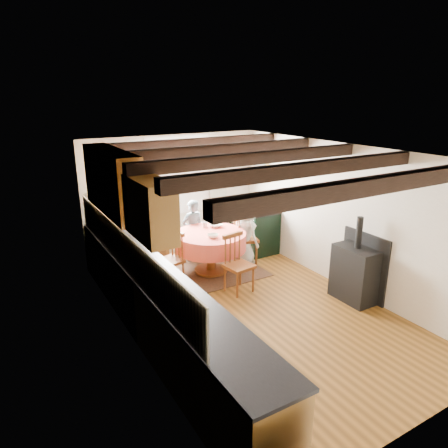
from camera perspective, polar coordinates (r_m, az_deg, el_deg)
floor at (r=6.42m, az=3.72°, el=-11.73°), size 3.60×5.50×0.00m
ceiling at (r=5.64m, az=4.21°, el=10.01°), size 3.60×5.50×0.00m
wall_back at (r=8.24m, az=-6.94°, el=3.90°), size 3.60×0.00×2.40m
wall_front at (r=4.17m, az=26.35°, el=-12.26°), size 3.60×0.00×2.40m
wall_left at (r=5.18m, az=-12.78°, el=-4.91°), size 0.00×5.50×2.40m
wall_right at (r=7.06m, az=16.10°, el=0.95°), size 0.00×5.50×2.40m
beam_a at (r=4.19m, az=19.96°, el=5.04°), size 3.60×0.16×0.16m
beam_b at (r=4.88m, az=10.93°, el=7.44°), size 3.60×0.16×0.16m
beam_c at (r=5.65m, az=4.19°, el=9.10°), size 3.60×0.16×0.16m
beam_d at (r=6.49m, az=-0.91°, el=10.27°), size 3.60×0.16×0.16m
beam_e at (r=7.37m, az=-4.85°, el=11.11°), size 3.60×0.16×0.16m
splash_left at (r=5.45m, az=-13.58°, el=-3.80°), size 0.02×4.50×0.55m
splash_back at (r=7.89m, az=-13.54°, el=2.90°), size 1.40×0.02×0.55m
base_cabinet_left at (r=5.59m, az=-9.27°, el=-11.55°), size 0.60×5.30×0.88m
base_cabinet_back at (r=7.84m, az=-12.87°, el=-2.97°), size 1.30×0.60×0.88m
worktop_left at (r=5.39m, az=-9.32°, el=-7.23°), size 0.64×5.30×0.04m
worktop_back at (r=7.68m, az=-13.05°, el=0.20°), size 1.30×0.64×0.04m
wall_cabinet_glass at (r=6.12m, az=-15.31°, el=5.76°), size 0.34×1.80×0.90m
wall_cabinet_solid at (r=4.73m, az=-10.26°, el=2.07°), size 0.34×0.90×0.70m
window_frame at (r=8.18m, az=-6.36°, el=6.69°), size 1.34×0.03×1.54m
window_pane at (r=8.18m, az=-6.37°, el=6.70°), size 1.20×0.01×1.40m
curtain_left at (r=7.91m, az=-11.59°, el=2.33°), size 0.35×0.10×2.10m
curtain_right at (r=8.59m, az=-0.84°, el=3.92°), size 0.35×0.10×2.10m
curtain_rod at (r=8.01m, az=-6.25°, el=10.81°), size 2.00×0.03×0.03m
wall_picture at (r=8.61m, az=5.11°, el=7.97°), size 0.04×0.50×0.60m
wall_plate at (r=8.57m, az=-0.50°, el=7.99°), size 0.30×0.02×0.30m
rug at (r=7.62m, az=-1.81°, el=-6.66°), size 1.82×1.41×0.01m
dining_table at (r=7.47m, az=-1.84°, el=-4.02°), size 1.27×1.27×0.77m
chair_near at (r=6.73m, az=2.11°, el=-5.56°), size 0.48×0.50×0.98m
chair_left at (r=7.04m, az=-7.54°, el=-4.82°), size 0.50×0.49×0.94m
chair_right at (r=7.89m, az=2.97°, el=-1.79°), size 0.56×0.55×1.04m
aga_range at (r=8.55m, az=4.20°, el=-0.70°), size 0.64×0.98×0.91m
cast_iron_stove at (r=6.71m, az=17.86°, el=-4.71°), size 0.41×0.69×1.38m
child_far at (r=7.94m, az=-4.36°, el=-0.94°), size 0.46×0.32×1.23m
child_right at (r=7.77m, az=2.90°, el=-1.34°), size 0.48×0.65×1.23m
bowl_a at (r=7.66m, az=-1.14°, el=-0.16°), size 0.27×0.27×0.06m
bowl_b at (r=7.09m, az=-1.55°, el=-1.66°), size 0.27×0.27×0.06m
cup at (r=7.63m, az=-2.68°, el=-0.08°), size 0.15×0.15×0.10m
canister_tall at (r=7.56m, az=-14.50°, el=0.93°), size 0.14×0.14×0.24m
canister_wide at (r=7.75m, az=-12.77°, el=1.38°), size 0.20×0.20×0.22m
canister_slim at (r=7.65m, az=-11.64°, el=1.37°), size 0.09×0.09×0.25m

